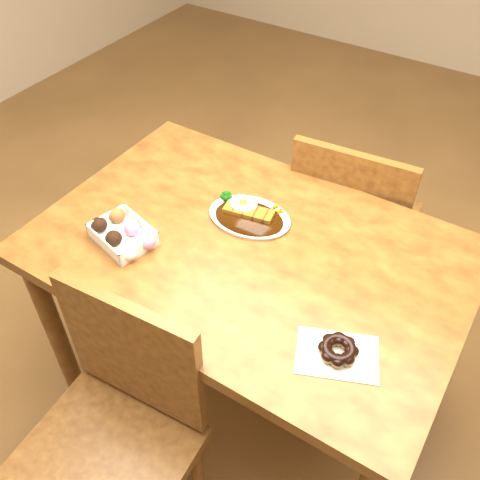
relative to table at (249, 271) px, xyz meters
The scene contains 7 objects.
ground 0.65m from the table, ahead, with size 6.00×6.00×0.00m, color brown.
table is the anchor object (origin of this frame).
chair_far 0.57m from the table, 78.04° to the left, with size 0.46×0.46×0.87m.
chair_near 0.57m from the table, 98.11° to the right, with size 0.45×0.45×0.87m.
katsu_curry_plate 0.17m from the table, 122.34° to the left, with size 0.26×0.20×0.05m.
donut_box 0.38m from the table, 151.90° to the right, with size 0.21×0.17×0.05m.
pon_de_ring 0.43m from the table, 28.33° to the right, with size 0.23×0.20×0.04m.
Camera 1 is at (0.55, -0.91, 1.80)m, focal length 40.00 mm.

